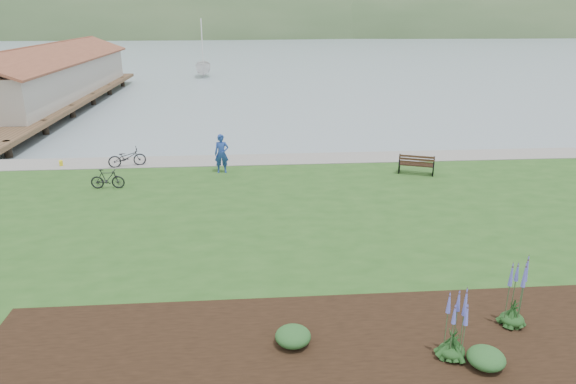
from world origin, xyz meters
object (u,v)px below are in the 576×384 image
object	(u,v)px
sailboat	(204,77)
park_bench	(416,164)
person	(221,150)
bicycle_a	(127,157)

from	to	relation	value
sailboat	park_bench	bearing A→B (deg)	-74.94
person	bicycle_a	xyz separation A→B (m)	(-5.01, 1.40, -0.65)
park_bench	person	world-z (taller)	person
sailboat	person	bearing A→B (deg)	-86.70
bicycle_a	person	bearing A→B (deg)	-122.65
park_bench	bicycle_a	distance (m)	14.93
bicycle_a	sailboat	size ratio (longest dim) A/B	0.08
person	sailboat	size ratio (longest dim) A/B	0.10
bicycle_a	sailboat	distance (m)	42.25
park_bench	sailboat	distance (m)	46.87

